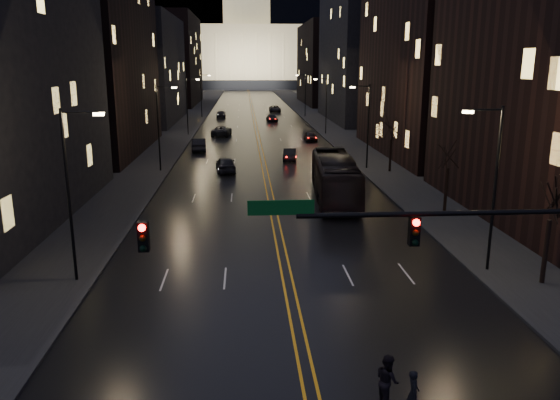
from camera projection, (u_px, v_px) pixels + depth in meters
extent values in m
plane|color=black|center=(309.00, 383.00, 19.49)|extent=(900.00, 900.00, 0.00)
cube|color=black|center=(252.00, 106.00, 145.32)|extent=(20.00, 320.00, 0.02)
cube|color=black|center=(199.00, 106.00, 144.40)|extent=(8.00, 320.00, 0.16)
cube|color=black|center=(304.00, 106.00, 146.20)|extent=(8.00, 320.00, 0.16)
cube|color=orange|center=(252.00, 106.00, 145.32)|extent=(0.62, 320.00, 0.01)
cube|color=black|center=(89.00, 39.00, 67.01)|extent=(12.00, 30.00, 28.00)
cube|color=black|center=(145.00, 70.00, 104.76)|extent=(12.00, 34.00, 20.00)
cube|color=black|center=(175.00, 60.00, 150.74)|extent=(12.00, 40.00, 24.00)
cube|color=black|center=(361.00, 54.00, 106.73)|extent=(12.00, 34.00, 26.00)
cube|color=black|center=(325.00, 64.00, 153.68)|extent=(12.00, 40.00, 22.00)
cube|color=black|center=(248.00, 83.00, 260.99)|extent=(90.00, 50.00, 4.00)
cube|color=#F6D78E|center=(247.00, 53.00, 257.59)|extent=(80.00, 36.00, 24.00)
cylinder|color=beige|center=(247.00, 8.00, 252.74)|extent=(22.00, 22.00, 16.00)
cylinder|color=black|center=(474.00, 213.00, 18.34)|extent=(12.00, 0.18, 0.18)
cube|color=black|center=(143.00, 237.00, 17.77)|extent=(0.35, 0.30, 1.00)
cube|color=black|center=(414.00, 231.00, 18.35)|extent=(0.35, 0.30, 1.00)
sphere|color=#FF0705|center=(142.00, 228.00, 17.52)|extent=(0.24, 0.24, 0.24)
sphere|color=#FF0705|center=(416.00, 223.00, 18.09)|extent=(0.24, 0.24, 0.24)
cube|color=#053F14|center=(281.00, 208.00, 17.85)|extent=(2.20, 0.06, 0.50)
cylinder|color=black|center=(495.00, 192.00, 28.78)|extent=(0.16, 0.16, 9.00)
cylinder|color=black|center=(485.00, 110.00, 27.68)|extent=(1.80, 0.10, 0.10)
cube|color=#FFDD99|center=(468.00, 112.00, 27.65)|extent=(0.50, 0.25, 0.15)
cylinder|color=black|center=(69.00, 199.00, 27.37)|extent=(0.16, 0.16, 9.00)
cylinder|color=black|center=(80.00, 112.00, 26.38)|extent=(1.80, 0.10, 0.10)
cube|color=#FFDD99|center=(99.00, 114.00, 26.46)|extent=(0.50, 0.25, 0.15)
cylinder|color=black|center=(368.00, 128.00, 57.82)|extent=(0.16, 0.16, 9.00)
cylinder|color=black|center=(361.00, 86.00, 56.72)|extent=(1.80, 0.10, 0.10)
cube|color=#FFDD99|center=(353.00, 87.00, 56.68)|extent=(0.50, 0.25, 0.15)
cylinder|color=black|center=(158.00, 129.00, 56.41)|extent=(0.16, 0.16, 9.00)
cylinder|color=black|center=(165.00, 87.00, 55.42)|extent=(1.80, 0.10, 0.10)
cube|color=#FFDD99|center=(174.00, 88.00, 55.50)|extent=(0.50, 0.25, 0.15)
cylinder|color=black|center=(326.00, 106.00, 86.86)|extent=(0.16, 0.16, 9.00)
cylinder|color=black|center=(321.00, 79.00, 85.76)|extent=(1.80, 0.10, 0.10)
cube|color=#FFDD99|center=(315.00, 79.00, 85.72)|extent=(0.50, 0.25, 0.15)
cylinder|color=black|center=(187.00, 107.00, 85.45)|extent=(0.16, 0.16, 9.00)
cylinder|color=black|center=(192.00, 79.00, 84.46)|extent=(1.80, 0.10, 0.10)
cube|color=#FFDD99|center=(198.00, 80.00, 84.54)|extent=(0.50, 0.25, 0.15)
cylinder|color=black|center=(305.00, 96.00, 115.90)|extent=(0.16, 0.16, 9.00)
cylinder|color=black|center=(301.00, 75.00, 114.80)|extent=(1.80, 0.10, 0.10)
cube|color=#FFDD99|center=(297.00, 75.00, 114.76)|extent=(0.50, 0.25, 0.15)
cylinder|color=black|center=(201.00, 96.00, 114.48)|extent=(0.16, 0.16, 9.00)
cylinder|color=black|center=(205.00, 75.00, 113.50)|extent=(1.80, 0.10, 0.10)
cube|color=#FFDD99|center=(209.00, 75.00, 113.58)|extent=(0.50, 0.25, 0.15)
cylinder|color=black|center=(545.00, 253.00, 27.64)|extent=(0.24, 0.24, 3.50)
cylinder|color=black|center=(446.00, 191.00, 41.19)|extent=(0.24, 0.24, 3.50)
cylinder|color=black|center=(390.00, 156.00, 56.68)|extent=(0.24, 0.24, 3.50)
imported|color=black|center=(335.00, 178.00, 45.29)|extent=(4.05, 13.49, 3.70)
imported|color=black|center=(226.00, 164.00, 57.32)|extent=(2.37, 4.98, 1.64)
imported|color=black|center=(199.00, 144.00, 71.13)|extent=(2.15, 5.23, 1.69)
imported|color=black|center=(222.00, 131.00, 85.94)|extent=(3.30, 6.02, 1.60)
imported|color=black|center=(221.00, 114.00, 115.66)|extent=(2.05, 4.86, 1.40)
imported|color=black|center=(290.00, 155.00, 64.21)|extent=(1.95, 4.32, 1.38)
imported|color=black|center=(310.00, 136.00, 80.41)|extent=(1.74, 4.14, 1.40)
imported|color=black|center=(272.00, 118.00, 107.05)|extent=(2.28, 4.92, 1.39)
imported|color=black|center=(275.00, 109.00, 128.33)|extent=(2.64, 5.55, 1.53)
imported|color=black|center=(413.00, 393.00, 17.56)|extent=(0.46, 0.63, 1.56)
imported|color=black|center=(387.00, 380.00, 18.02)|extent=(0.67, 0.98, 1.83)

